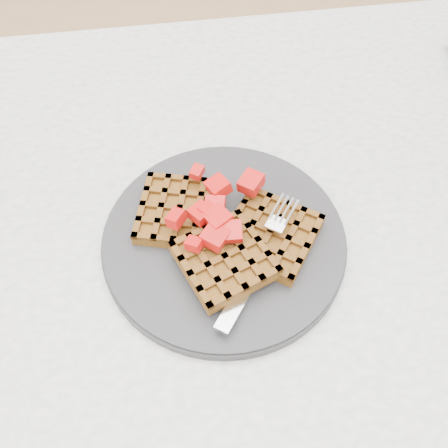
% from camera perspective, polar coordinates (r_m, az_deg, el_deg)
% --- Properties ---
extents(ground, '(4.00, 4.00, 0.00)m').
position_cam_1_polar(ground, '(1.29, 6.99, -18.10)').
color(ground, tan).
rests_on(ground, ground).
extents(table, '(1.20, 0.80, 0.75)m').
position_cam_1_polar(table, '(0.71, 12.18, -3.61)').
color(table, silver).
rests_on(table, ground).
extents(plate, '(0.27, 0.27, 0.02)m').
position_cam_1_polar(plate, '(0.56, 0.00, -1.83)').
color(plate, '#242426').
rests_on(plate, table).
extents(waffles, '(0.22, 0.19, 0.03)m').
position_cam_1_polar(waffles, '(0.54, 0.08, -1.08)').
color(waffles, brown).
rests_on(waffles, plate).
extents(strawberry_pile, '(0.15, 0.15, 0.02)m').
position_cam_1_polar(strawberry_pile, '(0.52, 0.00, 0.86)').
color(strawberry_pile, '#9C0001').
rests_on(strawberry_pile, waffles).
extents(fork, '(0.12, 0.16, 0.02)m').
position_cam_1_polar(fork, '(0.53, 4.41, -3.71)').
color(fork, silver).
rests_on(fork, plate).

